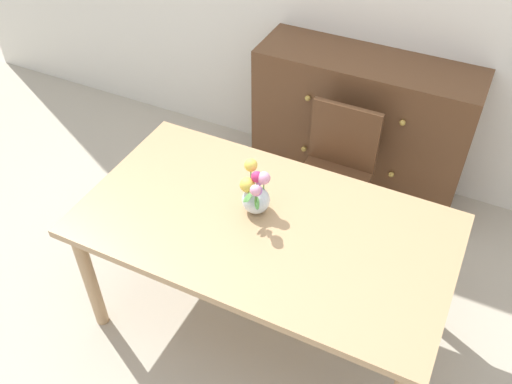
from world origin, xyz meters
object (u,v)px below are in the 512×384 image
(dining_table, at_px, (264,235))
(dresser, at_px, (360,127))
(chair_far, at_px, (336,168))
(flower_vase, at_px, (255,193))

(dining_table, distance_m, dresser, 1.35)
(dining_table, height_order, chair_far, chair_far)
(dining_table, height_order, dresser, dresser)
(dresser, bearing_deg, flower_vase, -97.03)
(dining_table, xyz_separation_m, chair_far, (0.08, 0.84, -0.17))
(chair_far, bearing_deg, dresser, -89.50)
(dining_table, distance_m, chair_far, 0.86)
(dining_table, height_order, flower_vase, flower_vase)
(dresser, height_order, flower_vase, flower_vase)
(dining_table, relative_size, flower_vase, 7.09)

